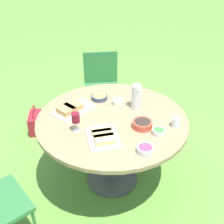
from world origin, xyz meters
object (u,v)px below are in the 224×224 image
(dining_table, at_px, (112,127))
(chair_near_left, at_px, (101,82))
(water_pitcher, at_px, (136,96))
(handbag, at_px, (35,122))
(wine_glass, at_px, (76,118))

(dining_table, xyz_separation_m, chair_near_left, (-1.20, -0.01, -0.13))
(chair_near_left, height_order, water_pitcher, water_pitcher)
(water_pitcher, relative_size, handbag, 0.64)
(water_pitcher, distance_m, wine_glass, 0.64)
(handbag, bearing_deg, chair_near_left, 106.32)
(chair_near_left, xyz_separation_m, handbag, (0.25, -0.87, -0.40))
(dining_table, height_order, water_pitcher, water_pitcher)
(dining_table, relative_size, wine_glass, 7.78)
(wine_glass, distance_m, handbag, 1.46)
(dining_table, relative_size, water_pitcher, 5.74)
(chair_near_left, bearing_deg, water_pitcher, 13.47)
(wine_glass, xyz_separation_m, handbag, (-1.12, -0.56, -0.75))
(water_pitcher, bearing_deg, chair_near_left, -166.53)
(dining_table, xyz_separation_m, water_pitcher, (-0.15, 0.24, 0.22))
(chair_near_left, xyz_separation_m, wine_glass, (1.37, -0.31, 0.36))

